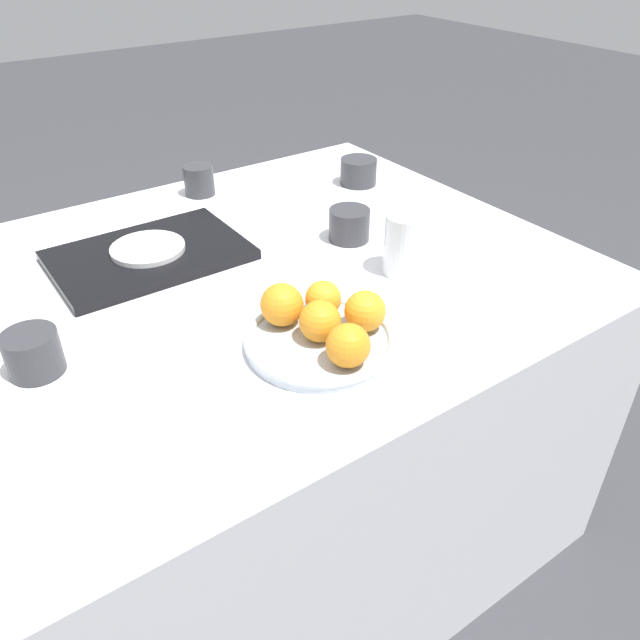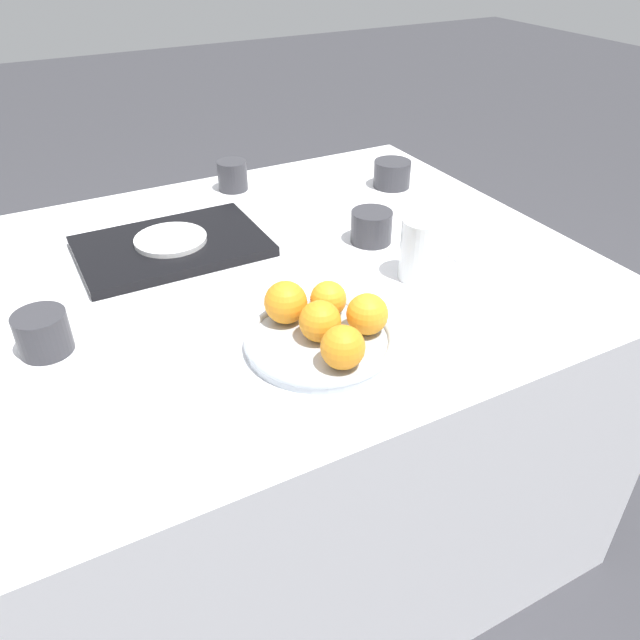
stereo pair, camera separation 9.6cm
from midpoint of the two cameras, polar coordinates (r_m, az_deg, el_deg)
The scene contains 16 objects.
ground_plane at distance 1.66m, azimuth -3.23°, elevation -17.54°, with size 12.00×12.00×0.00m, color #38383D.
table at distance 1.40m, azimuth -3.70°, elevation -8.44°, with size 1.29×0.99×0.71m.
fruit_platter at distance 0.98m, azimuth 2.80°, elevation -1.99°, with size 0.24×0.24×0.02m.
orange_0 at distance 0.96m, azimuth 2.86°, elevation -0.21°, with size 0.07×0.07×0.07m.
orange_1 at distance 1.00m, azimuth -0.43°, elevation 1.54°, with size 0.07×0.07×0.07m.
orange_2 at distance 0.90m, azimuth 5.13°, elevation -2.62°, with size 0.07×0.07×0.07m.
orange_3 at distance 0.98m, azimuth 7.14°, elevation 0.44°, with size 0.07×0.07×0.07m.
orange_4 at distance 1.02m, azimuth 3.46°, elevation 1.84°, with size 0.06×0.06×0.06m.
water_glass at distance 1.16m, azimuth 11.62°, elevation 6.29°, with size 0.08×0.08×0.12m.
serving_tray at distance 1.28m, azimuth -11.35°, elevation 6.57°, with size 0.36×0.25×0.02m.
side_plate at distance 1.27m, azimuth -11.42°, elevation 7.17°, with size 0.14×0.14×0.01m.
cup_0 at distance 1.03m, azimuth -21.62°, elevation -1.21°, with size 0.08×0.08×0.07m.
cup_1 at distance 1.54m, azimuth -6.22°, elevation 12.96°, with size 0.07×0.07×0.07m.
cup_2 at distance 1.57m, azimuth 8.39°, elevation 13.04°, with size 0.09×0.09×0.06m.
cup_3 at distance 1.29m, azimuth 6.79°, elevation 8.46°, with size 0.08×0.08×0.07m.
napkin at distance 1.29m, azimuth 16.24°, elevation 5.73°, with size 0.10×0.10×0.01m.
Camera 2 is at (-0.36, -0.97, 1.30)m, focal length 35.00 mm.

